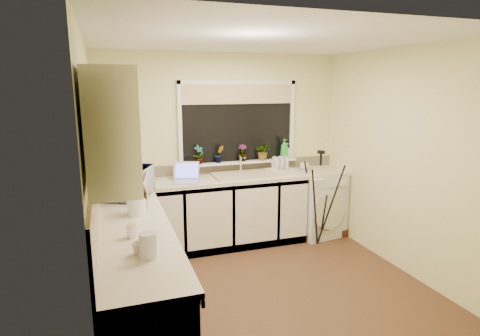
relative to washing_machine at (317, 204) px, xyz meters
name	(u,v)px	position (x,y,z in m)	size (l,w,h in m)	color
floor	(265,286)	(-1.24, -1.16, -0.43)	(3.20, 3.20, 0.00)	#533121
ceiling	(269,40)	(-1.24, -1.16, 2.02)	(3.20, 3.20, 0.00)	white
wall_back	(223,148)	(-1.24, 0.34, 0.80)	(3.20, 3.20, 0.00)	beige
wall_front	(359,219)	(-1.24, -2.66, 0.80)	(3.20, 3.20, 0.00)	beige
wall_left	(93,184)	(-2.84, -1.16, 0.80)	(3.00, 3.00, 0.00)	beige
wall_right	(401,161)	(0.36, -1.16, 0.80)	(3.00, 3.00, 0.00)	beige
base_cabinet_back	(206,215)	(-1.57, 0.04, 0.00)	(2.55, 0.60, 0.86)	silver
base_cabinet_left	(137,281)	(-2.54, -1.46, 0.00)	(0.54, 2.40, 0.86)	silver
worktop_back	(230,178)	(-1.24, 0.04, 0.45)	(3.20, 0.60, 0.04)	beige
worktop_left	(134,230)	(-2.54, -1.46, 0.45)	(0.60, 2.40, 0.04)	beige
upper_cabinet	(109,120)	(-2.68, -1.61, 1.37)	(0.28, 1.90, 0.70)	silver
splashback_left	(95,205)	(-2.83, -1.46, 0.70)	(0.02, 2.40, 0.45)	beige
splashback_back	(224,167)	(-1.24, 0.33, 0.54)	(3.20, 0.02, 0.14)	beige
window_glass	(238,123)	(-1.04, 0.33, 1.12)	(1.50, 0.02, 1.00)	black
window_blind	(239,94)	(-1.04, 0.30, 1.50)	(1.50, 0.02, 0.25)	tan
windowsill	(239,162)	(-1.04, 0.27, 0.61)	(1.60, 0.14, 0.03)	white
sink	(245,175)	(-1.04, 0.04, 0.48)	(0.82, 0.46, 0.03)	tan
faucet	(241,164)	(-1.04, 0.22, 0.59)	(0.03, 0.03, 0.24)	silver
washing_machine	(317,204)	(0.00, 0.00, 0.00)	(0.61, 0.59, 0.86)	silver
laptop	(186,177)	(-1.82, -0.01, 0.53)	(0.39, 0.40, 0.22)	#A7A7AF
kettle	(136,203)	(-2.49, -1.11, 0.58)	(0.16, 0.16, 0.21)	white
dish_rack	(281,171)	(-0.54, 0.04, 0.50)	(0.36, 0.27, 0.05)	beige
tripod	(319,198)	(-0.17, -0.33, 0.19)	(0.62, 0.62, 1.24)	black
glass_jug	(148,245)	(-2.49, -2.07, 0.56)	(0.12, 0.12, 0.17)	silver
steel_jar	(131,231)	(-2.57, -1.66, 0.52)	(0.08, 0.08, 0.10)	silver
microwave	(129,183)	(-2.51, -0.49, 0.62)	(0.55, 0.37, 0.30)	white
plant_a	(199,155)	(-1.60, 0.24, 0.74)	(0.13, 0.09, 0.25)	#999999
plant_b	(219,154)	(-1.33, 0.25, 0.73)	(0.12, 0.10, 0.23)	#999999
plant_c	(242,153)	(-1.00, 0.27, 0.73)	(0.12, 0.12, 0.22)	#999999
plant_d	(263,151)	(-0.71, 0.24, 0.74)	(0.21, 0.18, 0.23)	#999999
soap_bottle_green	(284,149)	(-0.41, 0.24, 0.76)	(0.10, 0.11, 0.27)	green
soap_bottle_clear	(286,151)	(-0.37, 0.26, 0.73)	(0.09, 0.10, 0.21)	#999999
cup_back	(304,166)	(-0.15, 0.13, 0.52)	(0.12, 0.12, 0.10)	silver
cup_left	(138,248)	(-2.55, -1.99, 0.51)	(0.09, 0.09, 0.08)	beige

